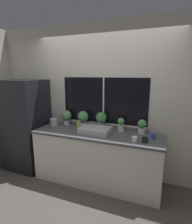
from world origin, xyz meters
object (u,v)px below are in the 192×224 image
(potted_plant_center, at_px, (101,118))
(potted_plant_far_right, at_px, (142,126))
(mug_blue, at_px, (153,136))
(sink, at_px, (95,130))
(kettle, at_px, (54,122))
(mug_white, at_px, (135,139))
(mug_black, at_px, (145,140))
(potted_plant_far_left, at_px, (66,116))
(soap_bottle, at_px, (78,125))
(potted_plant_right, at_px, (121,124))
(potted_plant_left, at_px, (83,118))
(refrigerator, at_px, (26,125))

(potted_plant_center, bearing_deg, potted_plant_far_right, -0.00)
(mug_blue, bearing_deg, sink, -177.38)
(mug_blue, relative_size, kettle, 0.68)
(mug_white, bearing_deg, kettle, 169.47)
(mug_black, bearing_deg, potted_plant_far_left, 165.70)
(potted_plant_far_left, bearing_deg, mug_white, -17.07)
(potted_plant_center, height_order, soap_bottle, potted_plant_center)
(potted_plant_right, xyz_separation_m, kettle, (-1.26, -0.13, -0.04))
(soap_bottle, bearing_deg, mug_blue, 0.26)
(mug_blue, distance_m, kettle, 1.79)
(potted_plant_right, xyz_separation_m, mug_black, (0.44, -0.38, -0.08))
(potted_plant_right, height_order, mug_white, potted_plant_right)
(potted_plant_far_left, relative_size, potted_plant_far_right, 1.19)
(potted_plant_far_left, bearing_deg, potted_plant_right, 0.00)
(potted_plant_far_left, relative_size, mug_white, 3.43)
(potted_plant_left, bearing_deg, potted_plant_far_left, -180.00)
(mug_blue, bearing_deg, potted_plant_right, 158.61)
(refrigerator, relative_size, mug_black, 19.74)
(sink, xyz_separation_m, potted_plant_far_left, (-0.68, 0.25, 0.11))
(potted_plant_left, bearing_deg, mug_white, -22.47)
(soap_bottle, bearing_deg, refrigerator, -179.74)
(kettle, bearing_deg, potted_plant_far_right, 4.50)
(mug_white, bearing_deg, potted_plant_far_left, 162.93)
(mug_blue, relative_size, mug_black, 1.12)
(sink, height_order, potted_plant_center, potted_plant_center)
(sink, bearing_deg, potted_plant_center, 86.15)
(refrigerator, xyz_separation_m, mug_black, (2.27, -0.16, 0.06))
(sink, bearing_deg, potted_plant_far_right, 19.26)
(sink, xyz_separation_m, potted_plant_right, (0.37, 0.25, 0.07))
(potted_plant_far_left, height_order, mug_blue, potted_plant_far_left)
(potted_plant_right, height_order, soap_bottle, potted_plant_right)
(potted_plant_left, relative_size, mug_black, 3.27)
(potted_plant_far_left, height_order, mug_black, potted_plant_far_left)
(refrigerator, height_order, mug_white, refrigerator)
(mug_blue, bearing_deg, potted_plant_left, 170.42)
(mug_blue, xyz_separation_m, mug_white, (-0.24, -0.20, -0.01))
(potted_plant_left, bearing_deg, potted_plant_center, 0.00)
(refrigerator, bearing_deg, potted_plant_far_left, 15.72)
(potted_plant_left, distance_m, mug_blue, 1.26)
(potted_plant_left, xyz_separation_m, soap_bottle, (0.01, -0.21, -0.08))
(potted_plant_right, bearing_deg, refrigerator, -173.16)
(sink, bearing_deg, potted_plant_right, 34.07)
(mug_blue, distance_m, mug_black, 0.20)
(potted_plant_far_right, bearing_deg, soap_bottle, -168.34)
(potted_plant_left, height_order, potted_plant_right, potted_plant_left)
(potted_plant_far_right, bearing_deg, potted_plant_left, 180.00)
(refrigerator, xyz_separation_m, potted_plant_far_right, (2.18, 0.22, 0.14))
(refrigerator, bearing_deg, potted_plant_left, 11.03)
(refrigerator, height_order, potted_plant_far_left, refrigerator)
(mug_blue, height_order, kettle, kettle)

